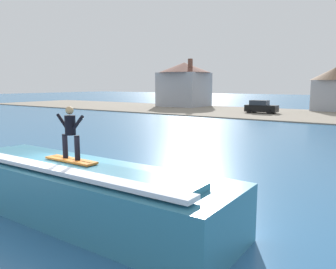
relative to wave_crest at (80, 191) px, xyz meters
name	(u,v)px	position (x,y,z in m)	size (l,w,h in m)	color
ground_plane	(71,209)	(-0.75, 0.25, -0.82)	(260.00, 260.00, 0.00)	#2E6391
wave_crest	(80,191)	(0.00, 0.00, 0.00)	(10.08, 2.83, 1.74)	teal
surfboard	(71,160)	(-0.23, -0.11, 0.95)	(1.91, 0.46, 0.06)	orange
surfer	(70,130)	(-0.23, -0.08, 1.87)	(1.17, 0.32, 1.59)	black
shoreline_bank	(318,116)	(-0.75, 39.54, -0.75)	(120.00, 18.68, 0.14)	gray
car_near_shore	(261,107)	(-7.85, 38.59, 0.13)	(4.24, 2.10, 1.86)	black
house_with_chimney	(184,83)	(-24.31, 45.30, 3.46)	(9.30, 9.30, 8.33)	#9EA3AD
house_small_cottage	(335,87)	(-0.45, 48.98, 2.78)	(7.11, 7.11, 6.96)	#9EA3AD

